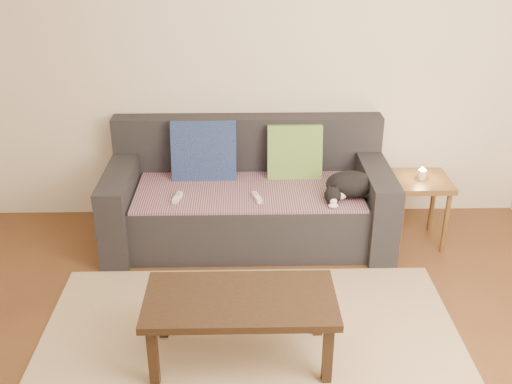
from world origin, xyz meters
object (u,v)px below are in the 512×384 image
wii_remote_a (177,198)px  cat (349,185)px  wii_remote_b (257,197)px  side_table (420,190)px  coffee_table (240,305)px  sofa (248,200)px

wii_remote_a → cat: bearing=-76.8°
wii_remote_a → wii_remote_b: 0.57m
side_table → coffee_table: side_table is taller
cat → side_table: 0.58m
side_table → coffee_table: (-1.33, -1.32, -0.07)m
cat → wii_remote_a: bearing=174.0°
cat → coffee_table: cat is taller
cat → coffee_table: size_ratio=0.41×
sofa → cat: size_ratio=4.92×
cat → wii_remote_a: (-1.23, -0.02, -0.07)m
wii_remote_a → coffee_table: (0.45, -1.18, -0.09)m
wii_remote_a → coffee_table: 1.26m
coffee_table → wii_remote_a: bearing=111.0°
side_table → cat: bearing=-168.0°
cat → wii_remote_a: cat is taller
sofa → cat: sofa is taller
wii_remote_b → coffee_table: bearing=158.4°
coffee_table → wii_remote_b: bearing=84.3°
sofa → side_table: 1.29m
sofa → cat: bearing=-17.8°
sofa → wii_remote_b: (0.06, -0.26, 0.15)m
wii_remote_b → side_table: bearing=-98.9°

